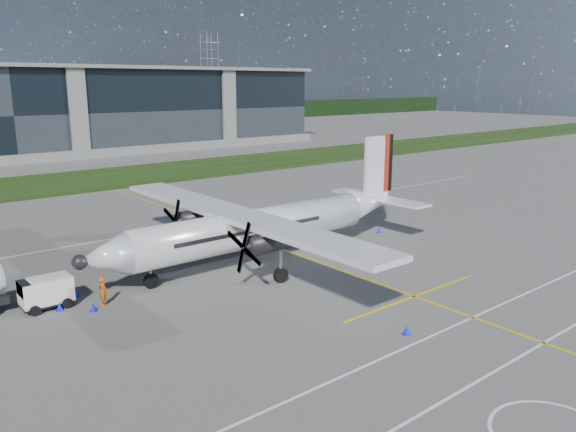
# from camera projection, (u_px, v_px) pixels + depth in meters

# --- Properties ---
(ground) EXTENTS (400.00, 400.00, 0.00)m
(ground) POSITION_uv_depth(u_px,v_px,m) (88.00, 191.00, 66.59)
(ground) COLOR #595654
(ground) RESTS_ON ground
(grass_strip) EXTENTS (400.00, 18.00, 0.04)m
(grass_strip) POSITION_uv_depth(u_px,v_px,m) (65.00, 182.00, 72.61)
(grass_strip) COLOR black
(grass_strip) RESTS_ON ground
(pylon_east) EXTENTS (9.00, 4.60, 30.00)m
(pylon_east) POSITION_uv_depth(u_px,v_px,m) (210.00, 76.00, 198.33)
(pylon_east) COLOR gray
(pylon_east) RESTS_ON ground
(yellow_taxiway_centerline) EXTENTS (0.20, 70.00, 0.01)m
(yellow_taxiway_centerline) POSITION_uv_depth(u_px,v_px,m) (257.00, 240.00, 45.83)
(yellow_taxiway_centerline) COLOR yellow
(yellow_taxiway_centerline) RESTS_ON ground
(white_lane_line) EXTENTS (90.00, 0.15, 0.01)m
(white_lane_line) POSITION_uv_depth(u_px,v_px,m) (512.00, 362.00, 25.91)
(white_lane_line) COLOR white
(white_lane_line) RESTS_ON ground
(turboprop_aircraft) EXTENTS (26.89, 27.89, 8.37)m
(turboprop_aircraft) POSITION_uv_depth(u_px,v_px,m) (265.00, 204.00, 39.75)
(turboprop_aircraft) COLOR white
(turboprop_aircraft) RESTS_ON ground
(baggage_tug) EXTENTS (2.94, 1.76, 1.76)m
(baggage_tug) POSITION_uv_depth(u_px,v_px,m) (46.00, 293.00, 31.96)
(baggage_tug) COLOR white
(baggage_tug) RESTS_ON ground
(ground_crew_person) EXTENTS (0.85, 0.96, 1.96)m
(ground_crew_person) POSITION_uv_depth(u_px,v_px,m) (103.00, 289.00, 32.23)
(ground_crew_person) COLOR #F25907
(ground_crew_person) RESTS_ON ground
(safety_cone_nose_stbd) EXTENTS (0.36, 0.36, 0.50)m
(safety_cone_nose_stbd) POSITION_uv_depth(u_px,v_px,m) (76.00, 292.00, 33.80)
(safety_cone_nose_stbd) COLOR #0E19F2
(safety_cone_nose_stbd) RESTS_ON ground
(safety_cone_stbdwing) EXTENTS (0.36, 0.36, 0.50)m
(safety_cone_stbdwing) POSITION_uv_depth(u_px,v_px,m) (150.00, 226.00, 49.52)
(safety_cone_stbdwing) COLOR #0E19F2
(safety_cone_stbdwing) RESTS_ON ground
(safety_cone_fwd) EXTENTS (0.36, 0.36, 0.50)m
(safety_cone_fwd) POSITION_uv_depth(u_px,v_px,m) (59.00, 307.00, 31.65)
(safety_cone_fwd) COLOR #0E19F2
(safety_cone_fwd) RESTS_ON ground
(safety_cone_tail) EXTENTS (0.36, 0.36, 0.50)m
(safety_cone_tail) POSITION_uv_depth(u_px,v_px,m) (379.00, 230.00, 48.19)
(safety_cone_tail) COLOR #0E19F2
(safety_cone_tail) RESTS_ON ground
(safety_cone_nose_port) EXTENTS (0.36, 0.36, 0.50)m
(safety_cone_nose_port) POSITION_uv_depth(u_px,v_px,m) (93.00, 307.00, 31.59)
(safety_cone_nose_port) COLOR #0E19F2
(safety_cone_nose_port) RESTS_ON ground
(safety_cone_portwing) EXTENTS (0.36, 0.36, 0.50)m
(safety_cone_portwing) POSITION_uv_depth(u_px,v_px,m) (406.00, 330.00, 28.67)
(safety_cone_portwing) COLOR #0E19F2
(safety_cone_portwing) RESTS_ON ground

